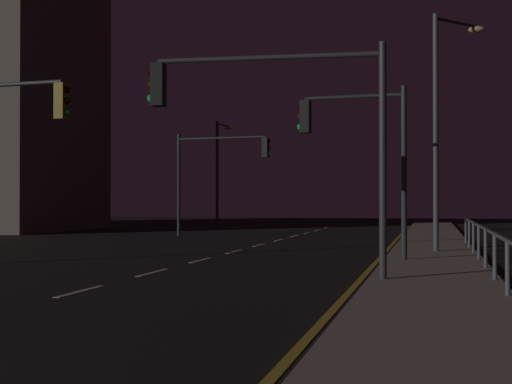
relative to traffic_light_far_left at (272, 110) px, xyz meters
name	(u,v)px	position (x,y,z in m)	size (l,w,h in m)	color
ground_plane	(205,259)	(-3.35, 6.16, -3.74)	(112.00, 112.00, 0.00)	black
sidewalk_right	(434,261)	(3.42, 6.16, -3.67)	(2.75, 77.00, 0.14)	#9E937F
lane_markings_center	(234,252)	(-3.35, 9.66, -3.73)	(0.14, 50.00, 0.01)	silver
lane_edge_line	(386,251)	(1.80, 11.16, -3.73)	(0.14, 53.00, 0.01)	gold
traffic_light_far_left	(272,110)	(0.00, 0.00, 0.00)	(5.27, 0.46, 5.00)	#38383D
traffic_light_near_right	(7,132)	(-7.87, 2.52, -0.09)	(3.55, 0.60, 5.19)	#4C4C51
traffic_light_far_right	(355,139)	(1.24, 5.76, -0.19)	(3.17, 0.54, 4.88)	#2D3033
traffic_light_overhead_east	(219,162)	(-6.85, 20.09, -0.07)	(4.93, 0.85, 5.13)	#2D3033
street_lamp_far_end	(443,109)	(3.76, 9.75, 1.08)	(1.75, 1.82, 7.77)	#4C4C51
street_lamp_corner	(220,163)	(-9.79, 30.61, 0.42)	(0.59, 2.19, 6.81)	#38383D
barrier_fence	(495,244)	(4.65, 0.51, -2.87)	(0.09, 27.79, 0.98)	#59595E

